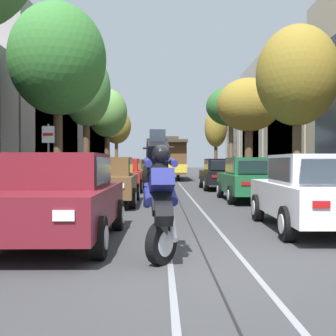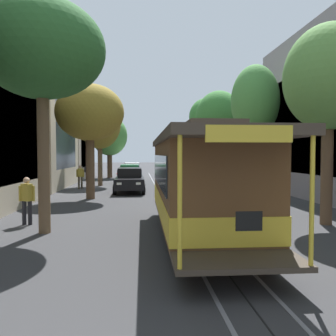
{
  "view_description": "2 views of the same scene",
  "coord_description": "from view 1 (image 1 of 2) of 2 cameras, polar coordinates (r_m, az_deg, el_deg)",
  "views": [
    {
      "loc": [
        -0.66,
        -5.78,
        1.43
      ],
      "look_at": [
        -0.22,
        20.53,
        1.04
      ],
      "focal_mm": 45.48,
      "sensor_mm": 36.0,
      "label": 1
    },
    {
      "loc": [
        1.84,
        38.08,
        2.49
      ],
      "look_at": [
        -0.26,
        14.02,
        1.48
      ],
      "focal_mm": 36.15,
      "sensor_mm": 36.0,
      "label": 2
    }
  ],
  "objects": [
    {
      "name": "building_facade_left",
      "position": [
        31.28,
        -17.79,
        5.72
      ],
      "size": [
        5.38,
        47.43,
        9.42
      ],
      "color": "gray",
      "rests_on": "ground"
    },
    {
      "name": "street_tree_kerb_left_fourth",
      "position": [
        32.98,
        -8.16,
        7.24
      ],
      "size": [
        3.06,
        3.18,
        7.0
      ],
      "color": "brown",
      "rests_on": "ground"
    },
    {
      "name": "building_facade_right",
      "position": [
        30.2,
        19.39,
        6.56
      ],
      "size": [
        5.8,
        47.43,
        9.93
      ],
      "color": "gray",
      "rests_on": "ground"
    },
    {
      "name": "pedestrian_on_right_pavement",
      "position": [
        32.33,
        10.47,
        -0.02
      ],
      "size": [
        0.55,
        0.38,
        1.67
      ],
      "color": "black",
      "rests_on": "ground"
    },
    {
      "name": "parked_car_white_near_right",
      "position": [
        9.4,
        18.85,
        -3.06
      ],
      "size": [
        2.09,
        4.4,
        1.58
      ],
      "color": "silver",
      "rests_on": "ground"
    },
    {
      "name": "parked_car_brown_fourth_left",
      "position": [
        27.4,
        -4.93,
        -0.47
      ],
      "size": [
        2.14,
        4.42,
        1.58
      ],
      "color": "brown",
      "rests_on": "ground"
    },
    {
      "name": "parked_car_green_second_right",
      "position": [
        15.77,
        10.87,
        -1.46
      ],
      "size": [
        2.0,
        4.36,
        1.58
      ],
      "color": "#1E6038",
      "rests_on": "ground"
    },
    {
      "name": "cable_car_trolley",
      "position": [
        33.72,
        0.16,
        1.25
      ],
      "size": [
        2.66,
        9.15,
        3.28
      ],
      "color": "brown",
      "rests_on": "ground"
    },
    {
      "name": "street_tree_kerb_left_second",
      "position": [
        17.63,
        -14.55,
        13.87
      ],
      "size": [
        3.76,
        3.91,
        7.61
      ],
      "color": "brown",
      "rests_on": "ground"
    },
    {
      "name": "motorcycle_with_rider",
      "position": [
        6.22,
        -1.15,
        -3.04
      ],
      "size": [
        0.54,
        1.8,
        1.93
      ],
      "color": "black",
      "rests_on": "ground"
    },
    {
      "name": "parked_car_red_mid_left",
      "position": [
        20.88,
        -6.03,
        -0.89
      ],
      "size": [
        2.02,
        4.37,
        1.58
      ],
      "color": "red",
      "rests_on": "ground"
    },
    {
      "name": "street_tree_kerb_right_fourth",
      "position": [
        33.7,
        8.45,
        8.1
      ],
      "size": [
        3.9,
        3.54,
        7.27
      ],
      "color": "brown",
      "rests_on": "ground"
    },
    {
      "name": "parked_car_black_mid_right",
      "position": [
        22.01,
        7.05,
        -0.8
      ],
      "size": [
        2.01,
        4.37,
        1.58
      ],
      "color": "black",
      "rests_on": "ground"
    },
    {
      "name": "parked_car_maroon_near_left",
      "position": [
        7.84,
        -14.14,
        -3.81
      ],
      "size": [
        2.01,
        4.37,
        1.58
      ],
      "color": "maroon",
      "rests_on": "ground"
    },
    {
      "name": "street_tree_kerb_left_far",
      "position": [
        41.29,
        -6.93,
        5.51
      ],
      "size": [
        2.81,
        2.27,
        6.52
      ],
      "color": "brown",
      "rests_on": "ground"
    },
    {
      "name": "street_tree_kerb_left_mid",
      "position": [
        25.24,
        -10.89,
        10.13
      ],
      "size": [
        2.78,
        2.86,
        7.67
      ],
      "color": "brown",
      "rests_on": "ground"
    },
    {
      "name": "street_tree_kerb_right_mid",
      "position": [
        25.62,
        10.78,
        8.19
      ],
      "size": [
        3.76,
        3.11,
        6.34
      ],
      "color": "brown",
      "rests_on": "ground"
    },
    {
      "name": "ground_plane",
      "position": [
        24.92,
        0.56,
        -2.44
      ],
      "size": [
        160.0,
        160.0,
        0.0
      ],
      "primitive_type": "plane",
      "color": "#38383A"
    },
    {
      "name": "street_tree_kerb_right_second",
      "position": [
        18.28,
        16.92,
        11.69
      ],
      "size": [
        3.28,
        3.44,
        6.93
      ],
      "color": "brown",
      "rests_on": "ground"
    },
    {
      "name": "pedestrian_on_left_pavement",
      "position": [
        20.43,
        18.05,
        -0.51
      ],
      "size": [
        0.55,
        0.29,
        1.7
      ],
      "color": "#4C4233",
      "rests_on": "ground"
    },
    {
      "name": "parked_car_brown_second_left",
      "position": [
        14.4,
        -7.99,
        -1.68
      ],
      "size": [
        2.03,
        4.37,
        1.58
      ],
      "color": "brown",
      "rests_on": "ground"
    },
    {
      "name": "street_tree_kerb_right_far",
      "position": [
        41.98,
        6.43,
        5.27
      ],
      "size": [
        2.21,
        2.02,
        6.61
      ],
      "color": "brown",
      "rests_on": "ground"
    },
    {
      "name": "trolley_track_rails",
      "position": [
        27.69,
        0.4,
        -2.1
      ],
      "size": [
        1.14,
        55.73,
        0.01
      ],
      "color": "gray",
      "rests_on": "ground"
    },
    {
      "name": "street_sign_post",
      "position": [
        12.69,
        -15.74,
        1.45
      ],
      "size": [
        0.36,
        0.07,
        2.52
      ],
      "color": "slate",
      "rests_on": "ground"
    }
  ]
}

